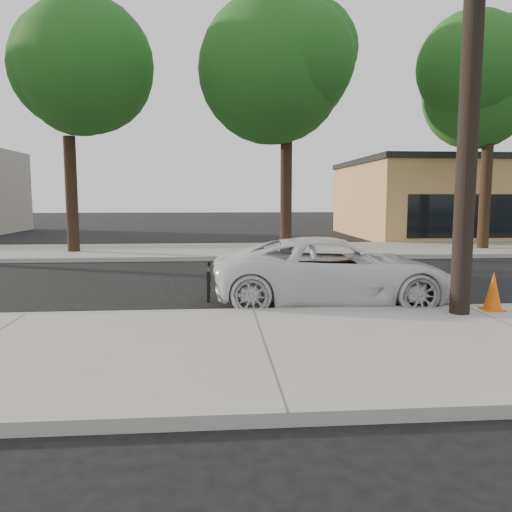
{
  "coord_description": "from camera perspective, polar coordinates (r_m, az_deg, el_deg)",
  "views": [
    {
      "loc": [
        -0.67,
        -10.98,
        2.19
      ],
      "look_at": [
        0.14,
        -1.05,
        1.0
      ],
      "focal_mm": 35.0,
      "sensor_mm": 36.0,
      "label": 1
    }
  ],
  "objects": [
    {
      "name": "ground",
      "position": [
        11.21,
        -1.15,
        -4.45
      ],
      "size": [
        120.0,
        120.0,
        0.0
      ],
      "primitive_type": "plane",
      "color": "black",
      "rests_on": "ground"
    },
    {
      "name": "near_sidewalk",
      "position": [
        7.04,
        1.03,
        -10.67
      ],
      "size": [
        90.0,
        4.4,
        0.15
      ],
      "primitive_type": "cube",
      "color": "gray",
      "rests_on": "ground"
    },
    {
      "name": "far_sidewalk",
      "position": [
        19.6,
        -2.68,
        0.6
      ],
      "size": [
        90.0,
        5.0,
        0.15
      ],
      "primitive_type": "cube",
      "color": "gray",
      "rests_on": "ground"
    },
    {
      "name": "curb_near",
      "position": [
        9.15,
        -0.34,
        -6.55
      ],
      "size": [
        90.0,
        0.12,
        0.16
      ],
      "primitive_type": "cube",
      "color": "#9E9B93",
      "rests_on": "ground"
    },
    {
      "name": "building_main",
      "position": [
        31.71,
        27.19,
        5.71
      ],
      "size": [
        18.0,
        10.0,
        4.0
      ],
      "primitive_type": "cube",
      "color": "tan",
      "rests_on": "ground"
    },
    {
      "name": "utility_pole",
      "position": [
        9.65,
        23.5,
        21.34
      ],
      "size": [
        1.4,
        0.34,
        9.0
      ],
      "color": "black",
      "rests_on": "near_sidewalk"
    },
    {
      "name": "tree_b",
      "position": [
        20.11,
        -20.38,
        17.75
      ],
      "size": [
        4.34,
        4.2,
        8.45
      ],
      "color": "black",
      "rests_on": "far_sidewalk"
    },
    {
      "name": "tree_c",
      "position": [
        19.42,
        4.3,
        20.85
      ],
      "size": [
        4.96,
        4.8,
        9.55
      ],
      "color": "black",
      "rests_on": "far_sidewalk"
    },
    {
      "name": "tree_d",
      "position": [
        22.22,
        25.91,
        16.97
      ],
      "size": [
        4.5,
        4.35,
        8.75
      ],
      "color": "black",
      "rests_on": "far_sidewalk"
    },
    {
      "name": "police_cruiser",
      "position": [
        10.35,
        8.9,
        -1.65
      ],
      "size": [
        5.03,
        2.53,
        1.36
      ],
      "primitive_type": "imported",
      "rotation": [
        0.0,
        0.0,
        1.51
      ],
      "color": "white",
      "rests_on": "ground"
    },
    {
      "name": "traffic_cone",
      "position": [
        9.98,
        25.47,
        -3.66
      ],
      "size": [
        0.39,
        0.39,
        0.7
      ],
      "rotation": [
        0.0,
        0.0,
        -0.08
      ],
      "color": "#E1590B",
      "rests_on": "near_sidewalk"
    }
  ]
}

